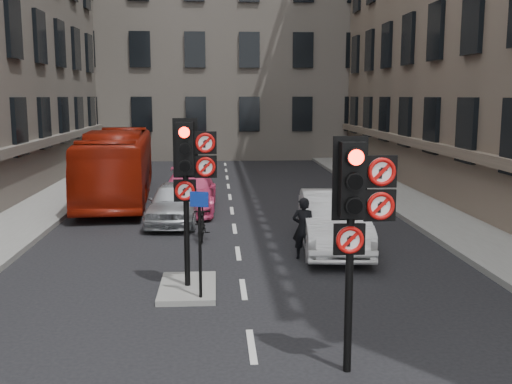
{
  "coord_description": "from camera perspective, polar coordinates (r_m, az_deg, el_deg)",
  "views": [
    {
      "loc": [
        -0.56,
        -7.47,
        4.15
      ],
      "look_at": [
        0.08,
        2.15,
        2.6
      ],
      "focal_mm": 42.0,
      "sensor_mm": 36.0,
      "label": 1
    }
  ],
  "objects": [
    {
      "name": "car_pink",
      "position": [
        21.92,
        -6.44,
        0.02
      ],
      "size": [
        2.03,
        4.83,
        1.39
      ],
      "primitive_type": "imported",
      "rotation": [
        0.0,
        0.0,
        -0.02
      ],
      "color": "#D53E6F",
      "rests_on": "ground"
    },
    {
      "name": "centre_island",
      "position": [
        13.14,
        -6.52,
        -9.05
      ],
      "size": [
        1.2,
        2.0,
        0.12
      ],
      "primitive_type": "cube",
      "color": "gray",
      "rests_on": "ground"
    },
    {
      "name": "signal_far",
      "position": [
        12.56,
        -6.34,
        2.46
      ],
      "size": [
        0.91,
        0.4,
        3.58
      ],
      "color": "black",
      "rests_on": "centre_island"
    },
    {
      "name": "signal_near",
      "position": [
        8.85,
        9.6,
        -1.2
      ],
      "size": [
        0.91,
        0.4,
        3.58
      ],
      "color": "black",
      "rests_on": "ground"
    },
    {
      "name": "pavement_left",
      "position": [
        20.97,
        -22.24,
        -2.74
      ],
      "size": [
        3.0,
        50.0,
        0.16
      ],
      "primitive_type": "cube",
      "color": "gray",
      "rests_on": "ground"
    },
    {
      "name": "car_white",
      "position": [
        16.43,
        7.34,
        -2.78
      ],
      "size": [
        2.03,
        4.85,
        1.56
      ],
      "primitive_type": "imported",
      "rotation": [
        0.0,
        0.0,
        -0.08
      ],
      "color": "silver",
      "rests_on": "ground"
    },
    {
      "name": "pavement_right",
      "position": [
        21.36,
        17.56,
        -2.28
      ],
      "size": [
        3.0,
        50.0,
        0.16
      ],
      "primitive_type": "cube",
      "color": "gray",
      "rests_on": "ground"
    },
    {
      "name": "bus_red",
      "position": [
        24.59,
        -13.06,
        2.49
      ],
      "size": [
        3.08,
        10.2,
        2.8
      ],
      "primitive_type": "imported",
      "rotation": [
        0.0,
        0.0,
        0.07
      ],
      "color": "maroon",
      "rests_on": "ground"
    },
    {
      "name": "motorcyclist",
      "position": [
        15.36,
        4.54,
        -3.47
      ],
      "size": [
        0.67,
        0.54,
        1.61
      ],
      "primitive_type": "imported",
      "rotation": [
        0.0,
        0.0,
        2.84
      ],
      "color": "black",
      "rests_on": "ground"
    },
    {
      "name": "info_sign",
      "position": [
        11.95,
        -5.38,
        -3.6
      ],
      "size": [
        0.37,
        0.16,
        2.17
      ],
      "rotation": [
        0.0,
        0.0,
        -0.29
      ],
      "color": "black",
      "rests_on": "centre_island"
    },
    {
      "name": "building_far",
      "position": [
        45.85,
        -3.25,
        16.46
      ],
      "size": [
        30.0,
        14.0,
        20.0
      ],
      "primitive_type": "cube",
      "color": "#685F57",
      "rests_on": "ground"
    },
    {
      "name": "car_silver",
      "position": [
        19.87,
        -7.72,
        -0.99
      ],
      "size": [
        1.89,
        4.11,
        1.37
      ],
      "primitive_type": "imported",
      "rotation": [
        0.0,
        0.0,
        -0.07
      ],
      "color": "#B6BABE",
      "rests_on": "ground"
    },
    {
      "name": "motorcycle",
      "position": [
        17.53,
        -5.12,
        -2.96
      ],
      "size": [
        0.46,
        1.62,
        0.97
      ],
      "primitive_type": "imported",
      "rotation": [
        0.0,
        0.0,
        -0.0
      ],
      "color": "black",
      "rests_on": "ground"
    }
  ]
}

